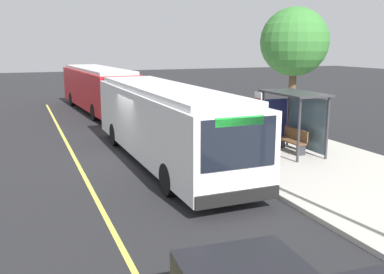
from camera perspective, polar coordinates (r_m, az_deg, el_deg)
The scene contains 9 objects.
ground_plane at distance 17.57m, azimuth -7.62°, elevation -2.84°, with size 120.00×120.00×0.00m, color #232326.
sidewalk_curb at distance 19.82m, azimuth 9.42°, elevation -0.96°, with size 44.00×6.40×0.15m, color #B7B2A8.
lane_stripe_center at distance 17.19m, azimuth -14.76°, elevation -3.45°, with size 36.00×0.14×0.01m, color #E0D64C.
transit_bus_main at distance 16.61m, azimuth -3.60°, elevation 2.10°, with size 11.89×2.75×2.95m.
transit_bus_second at distance 30.35m, azimuth -12.20°, elevation 6.37°, with size 11.88×3.34×2.95m.
bus_shelter at distance 18.12m, azimuth 13.32°, elevation 3.59°, with size 2.90×1.60×2.48m.
waiting_bench at distance 18.33m, azimuth 13.03°, elevation -0.38°, with size 1.60×0.48×0.95m.
route_sign_post at distance 14.80m, azimuth 8.63°, elevation 2.09°, with size 0.44×0.08×2.80m.
street_tree_near_shelter at distance 21.90m, azimuth 13.29°, elevation 11.99°, with size 3.29×3.29×6.10m.
Camera 1 is at (16.49, -4.08, 4.48)m, focal length 40.63 mm.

